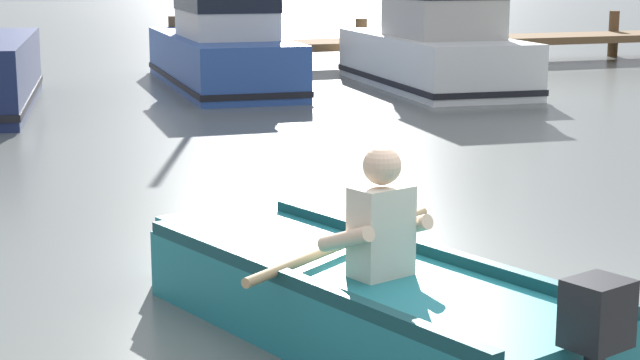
# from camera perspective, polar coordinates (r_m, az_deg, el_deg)

# --- Properties ---
(ground_plane) EXTENTS (120.00, 120.00, 0.00)m
(ground_plane) POSITION_cam_1_polar(r_m,az_deg,el_deg) (6.49, 10.58, -8.15)
(ground_plane) COLOR slate
(wooden_dock) EXTENTS (15.07, 1.64, 1.13)m
(wooden_dock) POSITION_cam_1_polar(r_m,az_deg,el_deg) (23.73, 9.63, 7.55)
(wooden_dock) COLOR brown
(wooden_dock) RESTS_ON ground
(rowboat_with_person) EXTENTS (2.00, 3.66, 1.19)m
(rowboat_with_person) POSITION_cam_1_polar(r_m,az_deg,el_deg) (6.21, 1.97, -6.43)
(rowboat_with_person) COLOR #1E727A
(rowboat_with_person) RESTS_ON ground
(moored_boat_blue) EXTENTS (2.16, 5.93, 4.35)m
(moored_boat_blue) POSITION_cam_1_polar(r_m,az_deg,el_deg) (18.90, -5.40, 7.26)
(moored_boat_blue) COLOR #2D519E
(moored_boat_blue) RESTS_ON ground
(moored_boat_white) EXTENTS (2.37, 5.25, 2.27)m
(moored_boat_white) POSITION_cam_1_polar(r_m,az_deg,el_deg) (18.78, 6.33, 7.54)
(moored_boat_white) COLOR white
(moored_boat_white) RESTS_ON ground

